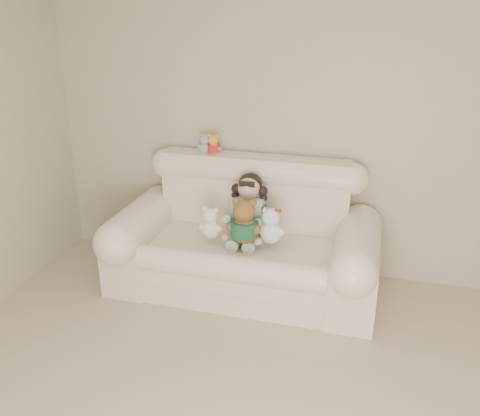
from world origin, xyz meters
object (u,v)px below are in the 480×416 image
Objects in this scene: sofa at (243,231)px; white_cat at (271,222)px; cream_teddy at (211,220)px; brown_teddy at (244,217)px; seated_child at (249,207)px.

white_cat is (0.24, -0.11, 0.15)m from sofa.
cream_teddy is (-0.46, -0.03, -0.02)m from white_cat.
seated_child is at bearing 102.24° from brown_teddy.
seated_child is 0.29m from white_cat.
sofa is 0.20m from seated_child.
brown_teddy reaches higher than white_cat.
cream_teddy is (-0.22, -0.14, 0.13)m from sofa.
sofa is 7.11× the size of cream_teddy.
sofa is 6.18× the size of white_cat.
sofa is 5.00× the size of brown_teddy.
sofa reaches higher than seated_child.
brown_teddy reaches higher than cream_teddy.
seated_child is 1.62× the size of white_cat.
white_cat is (0.19, 0.05, -0.04)m from brown_teddy.
sofa is 3.82× the size of seated_child.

